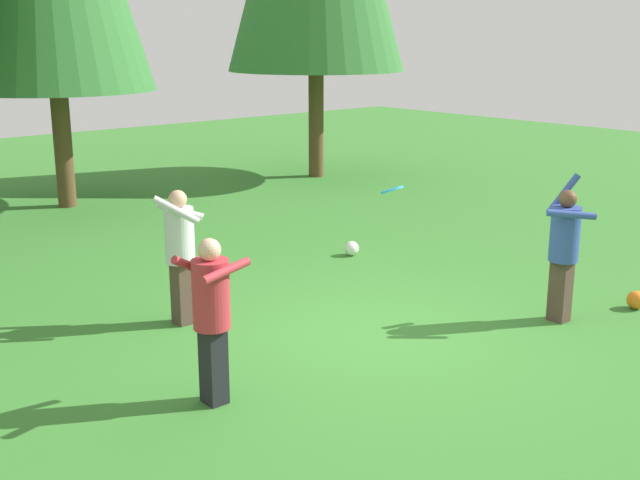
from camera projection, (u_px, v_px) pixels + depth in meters
The scene contains 7 objects.
ground_plane at pixel (381, 333), 9.03m from camera, with size 40.00×40.00×0.00m, color #387A2D.
person_thrower at pixel (564, 244), 9.19m from camera, with size 0.66×0.66×1.74m.
person_catcher at pixel (180, 246), 9.11m from camera, with size 0.71×0.70×1.59m.
person_bystander at pixel (211, 308), 7.12m from camera, with size 0.61×0.57×1.57m.
frisbee at pixel (392, 190), 9.12m from camera, with size 0.33×0.32×0.12m.
ball_orange at pixel (636, 300), 9.80m from camera, with size 0.23×0.23×0.23m, color orange.
ball_white at pixel (352, 248), 12.13m from camera, with size 0.22×0.22×0.22m, color white.
Camera 1 is at (-6.07, -5.93, 3.32)m, focal length 44.64 mm.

